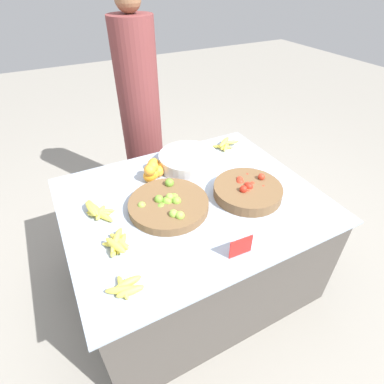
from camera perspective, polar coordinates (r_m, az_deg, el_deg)
ground_plane at (r=2.22m, az=0.00°, el=-15.35°), size 12.00×12.00×0.00m
market_table at (r=1.95m, az=0.00°, el=-9.23°), size 1.42×1.17×0.69m
lime_bowl at (r=1.64m, az=-4.50°, el=-2.38°), size 0.44×0.44×0.09m
tomato_basket at (r=1.75m, az=10.62°, el=0.27°), size 0.39×0.39×0.10m
orange_pile at (r=1.88m, az=-7.27°, el=4.05°), size 0.19×0.20×0.12m
metal_bowl at (r=1.97m, az=-0.70°, el=6.08°), size 0.38×0.38×0.09m
price_sign at (r=1.40m, az=9.29°, el=-10.25°), size 0.12×0.01×0.10m
banana_bunch_back_center at (r=1.48m, az=-14.08°, el=-9.37°), size 0.14×0.21×0.06m
banana_bunch_front_right at (r=1.67m, az=-17.57°, el=-3.49°), size 0.15×0.20×0.06m
banana_bunch_front_center at (r=2.21m, az=6.29°, el=9.00°), size 0.20×0.14×0.06m
banana_bunch_front_left at (r=1.32m, az=-12.38°, el=-17.39°), size 0.16×0.13×0.03m
vendor_person at (r=2.46m, az=-9.67°, el=13.40°), size 0.31×0.31×1.67m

